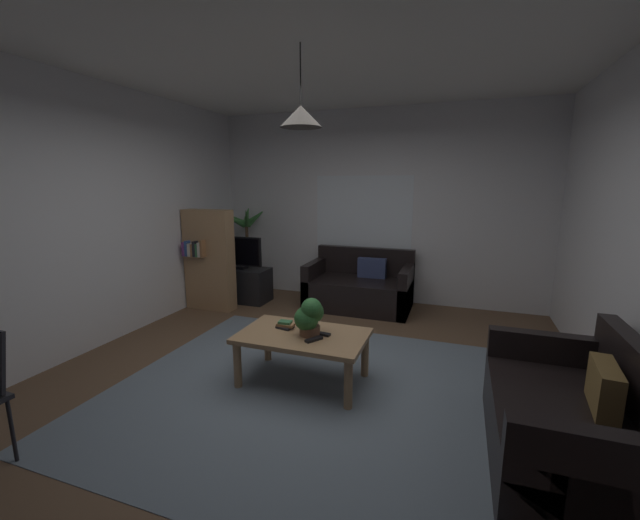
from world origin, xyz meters
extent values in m
cube|color=brown|center=(0.00, 0.00, -0.01)|extent=(4.84, 5.36, 0.02)
cube|color=slate|center=(0.00, -0.20, 0.00)|extent=(3.15, 2.95, 0.01)
cube|color=silver|center=(0.00, 2.71, 1.41)|extent=(4.96, 0.06, 2.81)
cube|color=silver|center=(-2.45, 0.00, 1.41)|extent=(0.06, 5.36, 2.81)
cube|color=white|center=(0.00, 0.00, 2.82)|extent=(4.84, 5.36, 0.02)
cube|color=white|center=(-0.17, 2.68, 1.30)|extent=(1.45, 0.01, 1.13)
cube|color=black|center=(-0.08, 2.16, 0.21)|extent=(1.44, 0.84, 0.42)
cube|color=black|center=(-0.08, 2.52, 0.62)|extent=(1.44, 0.12, 0.40)
cube|color=black|center=(-0.74, 2.16, 0.32)|extent=(0.12, 0.84, 0.64)
cube|color=black|center=(0.58, 2.16, 0.32)|extent=(0.12, 0.84, 0.64)
cube|color=navy|center=(0.06, 2.34, 0.56)|extent=(0.40, 0.13, 0.28)
cube|color=black|center=(1.90, -0.50, 0.21)|extent=(0.84, 1.39, 0.42)
cube|color=black|center=(1.90, 0.13, 0.32)|extent=(0.84, 0.12, 0.64)
cube|color=black|center=(1.90, -1.14, 0.32)|extent=(0.84, 0.12, 0.64)
cube|color=brown|center=(2.08, -0.49, 0.56)|extent=(0.16, 0.41, 0.28)
cube|color=#A87F56|center=(-0.03, -0.06, 0.43)|extent=(1.12, 0.69, 0.04)
cylinder|color=#A87F56|center=(-0.53, -0.34, 0.21)|extent=(0.07, 0.07, 0.41)
cylinder|color=#A87F56|center=(0.47, -0.34, 0.21)|extent=(0.07, 0.07, 0.41)
cylinder|color=#A87F56|center=(-0.53, 0.23, 0.21)|extent=(0.07, 0.07, 0.41)
cylinder|color=#A87F56|center=(0.47, 0.23, 0.21)|extent=(0.07, 0.07, 0.41)
cube|color=black|center=(-0.24, 0.01, 0.46)|extent=(0.16, 0.14, 0.02)
cube|color=#99663F|center=(-0.23, 0.01, 0.48)|extent=(0.16, 0.09, 0.02)
cube|color=#387247|center=(-0.24, 0.02, 0.51)|extent=(0.12, 0.09, 0.02)
cube|color=black|center=(0.13, -0.03, 0.46)|extent=(0.17, 0.07, 0.02)
cube|color=black|center=(0.11, -0.17, 0.46)|extent=(0.13, 0.16, 0.02)
cylinder|color=brown|center=(0.03, -0.06, 0.49)|extent=(0.18, 0.18, 0.08)
sphere|color=#2D6B33|center=(0.01, -0.09, 0.61)|extent=(0.21, 0.21, 0.21)
sphere|color=#2D6B33|center=(0.06, -0.04, 0.66)|extent=(0.19, 0.19, 0.19)
sphere|color=#2D6B33|center=(0.06, -0.09, 0.70)|extent=(0.18, 0.18, 0.18)
cube|color=black|center=(-1.87, 1.93, 0.25)|extent=(0.90, 0.44, 0.50)
cube|color=black|center=(-1.87, 1.91, 0.76)|extent=(0.76, 0.05, 0.43)
cube|color=black|center=(-1.87, 1.88, 0.76)|extent=(0.72, 0.00, 0.39)
cube|color=black|center=(-1.87, 1.91, 0.52)|extent=(0.24, 0.16, 0.04)
cylinder|color=beige|center=(-1.99, 2.40, 0.15)|extent=(0.32, 0.32, 0.30)
cylinder|color=brown|center=(-1.99, 2.40, 0.71)|extent=(0.05, 0.05, 0.81)
cone|color=#3D7F3D|center=(-1.84, 2.37, 1.21)|extent=(0.37, 0.16, 0.30)
cone|color=#3D7F3D|center=(-1.90, 2.58, 1.22)|extent=(0.26, 0.44, 0.36)
cone|color=#3D7F3D|center=(-2.07, 2.56, 1.24)|extent=(0.24, 0.40, 0.37)
cone|color=#3D7F3D|center=(-2.21, 2.44, 1.19)|extent=(0.49, 0.20, 0.26)
cone|color=#3D7F3D|center=(-2.10, 2.17, 1.21)|extent=(0.25, 0.53, 0.34)
cone|color=#3D7F3D|center=(-1.90, 2.26, 1.24)|extent=(0.26, 0.36, 0.36)
cube|color=#A87F56|center=(-2.05, 1.45, 0.70)|extent=(0.70, 0.22, 1.40)
cube|color=#72387F|center=(-2.33, 1.33, 0.87)|extent=(0.04, 0.16, 0.19)
cube|color=#2D4C8C|center=(-2.29, 1.33, 0.87)|extent=(0.04, 0.16, 0.21)
cube|color=beige|center=(-2.24, 1.33, 0.86)|extent=(0.04, 0.16, 0.18)
cube|color=#99663F|center=(-2.20, 1.33, 0.86)|extent=(0.03, 0.16, 0.17)
cube|color=black|center=(-2.16, 1.33, 0.88)|extent=(0.04, 0.16, 0.21)
cube|color=#387247|center=(-2.12, 1.33, 0.86)|extent=(0.03, 0.16, 0.18)
cube|color=beige|center=(-2.08, 1.33, 0.87)|extent=(0.04, 0.16, 0.20)
cube|color=#99663F|center=(-2.04, 1.33, 0.89)|extent=(0.03, 0.16, 0.23)
cylinder|color=black|center=(-1.38, -1.64, 0.23)|extent=(0.02, 0.02, 0.45)
cylinder|color=black|center=(-0.03, -0.06, 2.59)|extent=(0.01, 0.01, 0.46)
cone|color=#4C4742|center=(-0.03, -0.06, 2.27)|extent=(0.34, 0.34, 0.17)
camera|label=1|loc=(1.21, -3.08, 1.76)|focal=22.03mm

